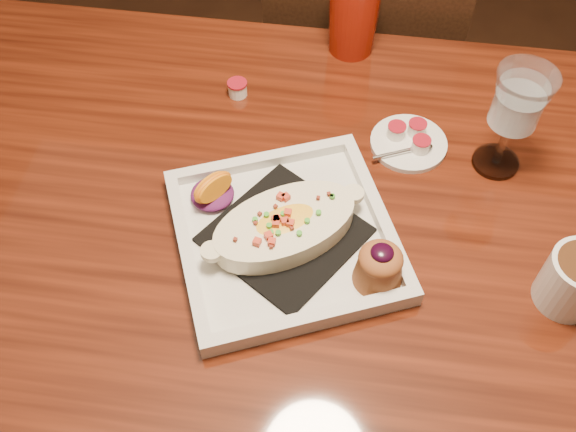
# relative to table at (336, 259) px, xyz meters

# --- Properties ---
(floor) EXTENTS (7.00, 7.00, 0.00)m
(floor) POSITION_rel_table_xyz_m (0.00, 0.00, -0.65)
(floor) COLOR black
(floor) RESTS_ON ground
(table) EXTENTS (1.50, 0.90, 0.75)m
(table) POSITION_rel_table_xyz_m (0.00, 0.00, 0.00)
(table) COLOR #64210E
(table) RESTS_ON floor
(chair_far) EXTENTS (0.42, 0.42, 0.93)m
(chair_far) POSITION_rel_table_xyz_m (-0.00, 0.63, -0.15)
(chair_far) COLOR black
(chair_far) RESTS_ON floor
(plate) EXTENTS (0.39, 0.39, 0.08)m
(plate) POSITION_rel_table_xyz_m (-0.06, -0.05, 0.12)
(plate) COLOR silver
(plate) RESTS_ON table
(goblet) EXTENTS (0.09, 0.09, 0.18)m
(goblet) POSITION_rel_table_xyz_m (0.23, 0.15, 0.22)
(goblet) COLOR silver
(goblet) RESTS_ON table
(saucer) EXTENTS (0.12, 0.12, 0.08)m
(saucer) POSITION_rel_table_xyz_m (0.09, 0.17, 0.11)
(saucer) COLOR silver
(saucer) RESTS_ON table
(creamer_loose) EXTENTS (0.03, 0.03, 0.03)m
(creamer_loose) POSITION_rel_table_xyz_m (-0.20, 0.25, 0.11)
(creamer_loose) COLOR white
(creamer_loose) RESTS_ON table
(red_tumbler) EXTENTS (0.09, 0.09, 0.16)m
(red_tumbler) POSITION_rel_table_xyz_m (-0.02, 0.40, 0.17)
(red_tumbler) COLOR #9D1B0B
(red_tumbler) RESTS_ON table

